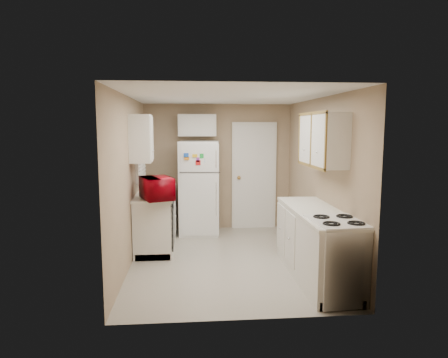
{
  "coord_description": "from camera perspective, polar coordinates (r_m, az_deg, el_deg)",
  "views": [
    {
      "loc": [
        -0.53,
        -5.75,
        1.97
      ],
      "look_at": [
        0.0,
        0.5,
        1.15
      ],
      "focal_mm": 32.0,
      "sensor_mm": 36.0,
      "label": 1
    }
  ],
  "objects": [
    {
      "name": "interior_door",
      "position": [
        7.77,
        4.31,
        0.41
      ],
      "size": [
        0.86,
        0.06,
        2.08
      ],
      "primitive_type": "cube",
      "color": "white",
      "rests_on": "floor"
    },
    {
      "name": "right_counter",
      "position": [
        5.43,
        12.99,
        -9.01
      ],
      "size": [
        0.6,
        2.0,
        0.9
      ],
      "primitive_type": "cube",
      "color": "silver",
      "rests_on": "floor"
    },
    {
      "name": "upper_cabinet_right",
      "position": [
        5.55,
        13.93,
        5.47
      ],
      "size": [
        0.3,
        1.2,
        0.7
      ],
      "primitive_type": "cube",
      "color": "silver",
      "rests_on": "wall_right"
    },
    {
      "name": "left_counter",
      "position": [
        6.85,
        -9.54,
        -5.48
      ],
      "size": [
        0.6,
        1.8,
        0.9
      ],
      "primitive_type": "cube",
      "color": "silver",
      "rests_on": "floor"
    },
    {
      "name": "sink",
      "position": [
        6.92,
        -9.51,
        -1.89
      ],
      "size": [
        0.54,
        0.74,
        0.16
      ],
      "primitive_type": "cube",
      "color": "gray",
      "rests_on": "left_counter"
    },
    {
      "name": "ceiling",
      "position": [
        5.79,
        0.42,
        11.7
      ],
      "size": [
        3.8,
        3.8,
        0.0
      ],
      "primitive_type": "plane",
      "color": "white",
      "rests_on": "floor"
    },
    {
      "name": "dishwasher",
      "position": [
        6.24,
        -7.32,
        -6.34
      ],
      "size": [
        0.03,
        0.58,
        0.72
      ],
      "primitive_type": "cube",
      "color": "black",
      "rests_on": "floor"
    },
    {
      "name": "stove",
      "position": [
        4.87,
        15.8,
        -11.1
      ],
      "size": [
        0.64,
        0.77,
        0.89
      ],
      "primitive_type": "cube",
      "rotation": [
        0.0,
        0.0,
        0.07
      ],
      "color": "white",
      "rests_on": "floor"
    },
    {
      "name": "soap_bottle",
      "position": [
        7.43,
        -9.58,
        -0.15
      ],
      "size": [
        0.11,
        0.11,
        0.2
      ],
      "primitive_type": "imported",
      "rotation": [
        0.0,
        0.0,
        0.25
      ],
      "color": "white",
      "rests_on": "left_counter"
    },
    {
      "name": "wall_front",
      "position": [
        3.96,
        2.93,
        -3.79
      ],
      "size": [
        2.8,
        2.8,
        0.0
      ],
      "primitive_type": "plane",
      "color": "tan",
      "rests_on": "floor"
    },
    {
      "name": "wall_back",
      "position": [
        7.71,
        -0.88,
        1.72
      ],
      "size": [
        2.8,
        2.8,
        0.0
      ],
      "primitive_type": "plane",
      "color": "tan",
      "rests_on": "floor"
    },
    {
      "name": "upper_cabinet_left",
      "position": [
        6.02,
        -11.78,
        5.67
      ],
      "size": [
        0.3,
        0.45,
        0.7
      ],
      "primitive_type": "cube",
      "color": "silver",
      "rests_on": "wall_left"
    },
    {
      "name": "window_blinds",
      "position": [
        6.86,
        -11.82,
        4.2
      ],
      "size": [
        0.1,
        0.98,
        1.08
      ],
      "primitive_type": "cube",
      "color": "silver",
      "rests_on": "wall_left"
    },
    {
      "name": "cabinet_over_fridge",
      "position": [
        7.5,
        -3.88,
        7.66
      ],
      "size": [
        0.7,
        0.3,
        0.4
      ],
      "primitive_type": "cube",
      "color": "silver",
      "rests_on": "wall_back"
    },
    {
      "name": "wall_left",
      "position": [
        5.87,
        -13.33,
        -0.3
      ],
      "size": [
        3.8,
        3.8,
        0.0
      ],
      "primitive_type": "plane",
      "color": "tan",
      "rests_on": "floor"
    },
    {
      "name": "microwave",
      "position": [
        6.0,
        -9.53,
        -1.47
      ],
      "size": [
        0.68,
        0.52,
        0.4
      ],
      "primitive_type": "imported",
      "rotation": [
        0.0,
        0.0,
        1.93
      ],
      "color": "#8D000C",
      "rests_on": "left_counter"
    },
    {
      "name": "wall_right",
      "position": [
        6.11,
        13.59,
        0.0
      ],
      "size": [
        3.8,
        3.8,
        0.0
      ],
      "primitive_type": "plane",
      "color": "tan",
      "rests_on": "floor"
    },
    {
      "name": "refrigerator",
      "position": [
        7.37,
        -3.51,
        -1.24
      ],
      "size": [
        0.77,
        0.75,
        1.72
      ],
      "primitive_type": "cube",
      "rotation": [
        0.0,
        0.0,
        -0.09
      ],
      "color": "white",
      "rests_on": "floor"
    },
    {
      "name": "floor",
      "position": [
        6.1,
        0.4,
        -11.39
      ],
      "size": [
        3.8,
        3.8,
        0.0
      ],
      "primitive_type": "plane",
      "color": "#BBB3A4",
      "rests_on": "ground"
    }
  ]
}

